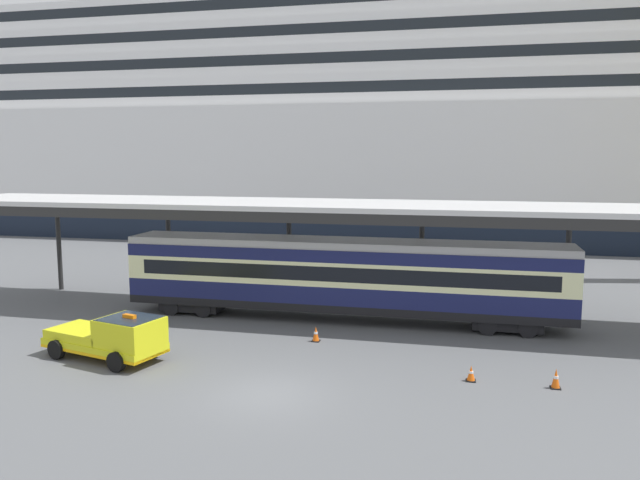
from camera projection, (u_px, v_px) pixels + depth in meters
name	position (u px, v px, depth m)	size (l,w,h in m)	color
ground_plane	(268.00, 394.00, 21.87)	(400.00, 400.00, 0.00)	#56585B
cruise_ship	(513.00, 129.00, 65.43)	(146.30, 28.72, 34.32)	black
platform_canopy	(345.00, 208.00, 31.31)	(44.34, 6.11, 5.92)	silver
train_carriage	(343.00, 275.00, 31.36)	(22.18, 2.81, 4.11)	black
service_truck	(113.00, 336.00, 25.36)	(5.54, 3.25, 2.02)	yellow
traffic_cone_near	(316.00, 334.00, 28.00)	(0.36, 0.36, 0.68)	black
traffic_cone_mid	(556.00, 379.00, 22.36)	(0.36, 0.36, 0.73)	black
traffic_cone_far	(471.00, 373.00, 23.09)	(0.36, 0.36, 0.59)	black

